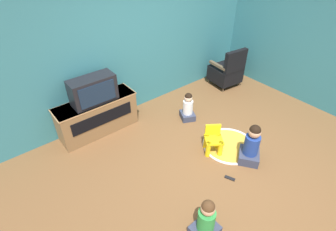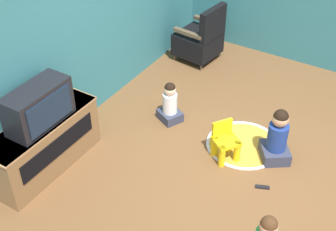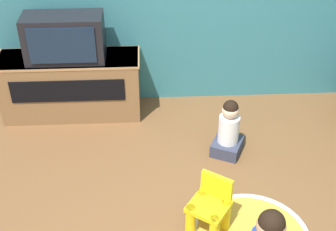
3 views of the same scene
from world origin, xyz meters
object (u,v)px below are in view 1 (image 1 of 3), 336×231
Objects in this scene: black_armchair at (227,71)px; child_watching_center at (206,221)px; yellow_kid_chair at (213,141)px; child_watching_left at (251,146)px; child_watching_right at (188,108)px; remote_control at (230,178)px; television at (93,90)px; tv_cabinet at (97,115)px.

black_armchair is 3.69m from child_watching_center.
black_armchair is 2.25m from yellow_kid_chair.
child_watching_right is (-0.01, 1.40, -0.05)m from child_watching_left.
remote_control is at bearing -77.17° from yellow_kid_chair.
yellow_kid_chair is at bearing 42.15° from black_armchair.
child_watching_right is at bearing 107.34° from yellow_kid_chair.
television is at bearing 1.06° from remote_control.
television is 2.59m from child_watching_center.
child_watching_center reaches higher than remote_control.
child_watching_center is 0.99m from remote_control.
child_watching_center is (-2.93, -2.24, -0.08)m from black_armchair.
tv_cabinet reaches higher than yellow_kid_chair.
child_watching_center is 1.11× the size of child_watching_right.
television is 1.59× the size of yellow_kid_chair.
black_armchair reaches higher than yellow_kid_chair.
yellow_kid_chair is at bearing -53.96° from tv_cabinet.
child_watching_right is (1.46, -0.68, -0.61)m from television.
child_watching_center is 2.31m from child_watching_right.
tv_cabinet reaches higher than child_watching_center.
child_watching_right is at bearing -25.05° from television.
child_watching_right is at bearing 51.28° from child_watching_center.
television is at bearing -90.00° from tv_cabinet.
tv_cabinet is at bearing 89.66° from child_watching_left.
yellow_kid_chair is 2.96× the size of remote_control.
child_watching_left reaches higher than remote_control.
television reaches higher than tv_cabinet.
black_armchair is 1.59m from child_watching_right.
black_armchair reaches higher than child_watching_left.
remote_control is at bearing -173.75° from child_watching_right.
child_watching_center is at bearing -88.51° from tv_cabinet.
child_watching_left is (-1.52, -1.81, -0.05)m from black_armchair.
child_watching_center is at bearing -88.49° from television.
television is (0.00, -0.03, 0.52)m from tv_cabinet.
black_armchair reaches higher than remote_control.
black_armchair reaches higher than child_watching_center.
child_watching_right reaches higher than yellow_kid_chair.
remote_control is (0.95, -2.16, -0.84)m from television.
tv_cabinet is at bearing 0.75° from remote_control.
tv_cabinet is 1.53× the size of black_armchair.
tv_cabinet is 2.58m from child_watching_left.
remote_control is (-0.51, -1.48, -0.23)m from child_watching_right.
tv_cabinet reaches higher than remote_control.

